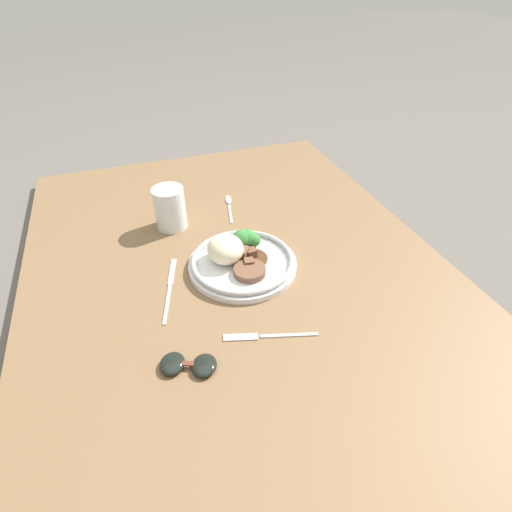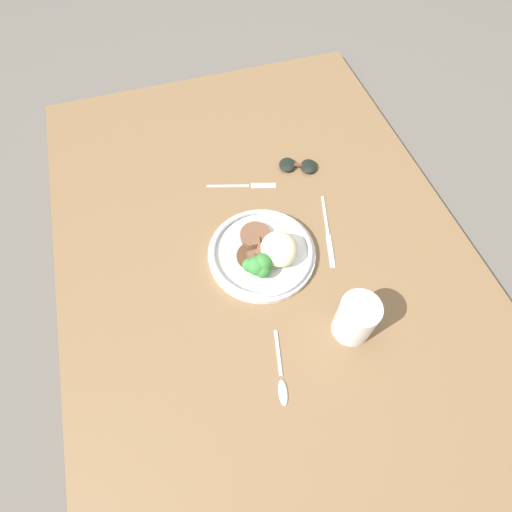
{
  "view_description": "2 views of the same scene",
  "coord_description": "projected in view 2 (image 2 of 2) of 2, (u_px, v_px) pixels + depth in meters",
  "views": [
    {
      "loc": [
        -0.66,
        0.2,
        0.62
      ],
      "look_at": [
        -0.0,
        -0.03,
        0.08
      ],
      "focal_mm": 28.0,
      "sensor_mm": 36.0,
      "label": 1
    },
    {
      "loc": [
        0.47,
        -0.16,
        0.83
      ],
      "look_at": [
        0.03,
        -0.03,
        0.06
      ],
      "focal_mm": 28.0,
      "sensor_mm": 36.0,
      "label": 2
    }
  ],
  "objects": [
    {
      "name": "ground_plane",
      "position": [
        263.0,
        254.0,
        0.97
      ],
      "size": [
        8.0,
        8.0,
        0.0
      ],
      "primitive_type": "plane",
      "color": "#5B5651"
    },
    {
      "name": "dining_table",
      "position": [
        263.0,
        250.0,
        0.96
      ],
      "size": [
        1.34,
        0.95,
        0.03
      ],
      "color": "brown",
      "rests_on": "ground"
    },
    {
      "name": "plate",
      "position": [
        264.0,
        253.0,
        0.91
      ],
      "size": [
        0.25,
        0.25,
        0.08
      ],
      "color": "white",
      "rests_on": "dining_table"
    },
    {
      "name": "juice_glass",
      "position": [
        355.0,
        319.0,
        0.8
      ],
      "size": [
        0.08,
        0.08,
        0.11
      ],
      "color": "yellow",
      "rests_on": "dining_table"
    },
    {
      "name": "fork",
      "position": [
        249.0,
        186.0,
        1.04
      ],
      "size": [
        0.06,
        0.18,
        0.0
      ],
      "rotation": [
        0.0,
        0.0,
        1.29
      ],
      "color": "#B7B7BC",
      "rests_on": "dining_table"
    },
    {
      "name": "knife",
      "position": [
        328.0,
        233.0,
        0.96
      ],
      "size": [
        0.2,
        0.06,
        0.0
      ],
      "rotation": [
        0.0,
        0.0,
        -0.27
      ],
      "color": "#B7B7BC",
      "rests_on": "dining_table"
    },
    {
      "name": "spoon",
      "position": [
        282.0,
        382.0,
        0.78
      ],
      "size": [
        0.15,
        0.04,
        0.01
      ],
      "rotation": [
        0.0,
        0.0,
        -0.21
      ],
      "color": "#B7B7BC",
      "rests_on": "dining_table"
    },
    {
      "name": "sunglasses",
      "position": [
        298.0,
        166.0,
        1.07
      ],
      "size": [
        0.09,
        0.11,
        0.02
      ],
      "rotation": [
        0.0,
        0.0,
        -0.4
      ],
      "color": "black",
      "rests_on": "dining_table"
    }
  ]
}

